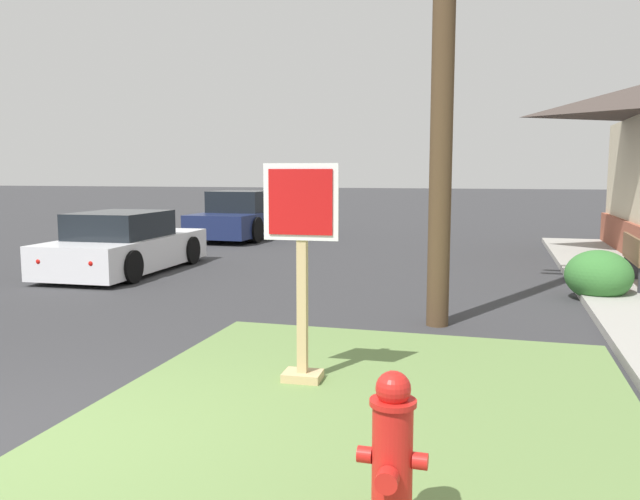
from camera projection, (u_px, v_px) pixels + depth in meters
name	position (u px, v px, depth m)	size (l,w,h in m)	color
ground_plane	(5.00, 455.00, 4.64)	(160.00, 160.00, 0.00)	#333335
grass_corner_patch	(362.00, 418.00, 5.23)	(4.52, 5.50, 0.08)	#668447
fire_hydrant	(392.00, 459.00, 3.42)	(0.38, 0.34, 0.92)	black
stop_sign	(302.00, 279.00, 5.93)	(0.70, 0.30, 2.05)	tan
manhole_cover	(259.00, 347.00, 7.49)	(0.70, 0.70, 0.02)	black
parked_sedan_white	(125.00, 246.00, 13.15)	(1.98, 4.25, 1.25)	silver
pickup_truck_navy	(248.00, 218.00, 20.27)	(2.07, 5.57, 1.48)	#19234C
street_bench	(639.00, 258.00, 10.87)	(0.45, 1.66, 0.85)	brown
shrub_by_curb	(599.00, 275.00, 10.23)	(1.04, 1.04, 0.81)	#367432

